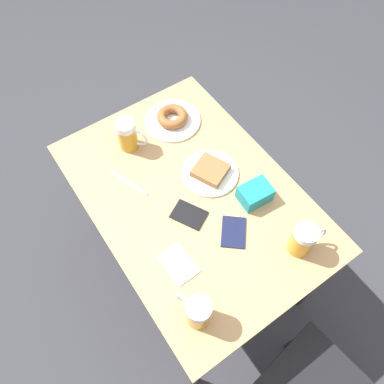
# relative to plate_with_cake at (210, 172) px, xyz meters

# --- Properties ---
(ground_plane) EXTENTS (8.00, 8.00, 0.00)m
(ground_plane) POSITION_rel_plate_with_cake_xyz_m (0.12, 0.04, -0.77)
(ground_plane) COLOR #333338
(table) EXTENTS (0.75, 1.09, 0.75)m
(table) POSITION_rel_plate_with_cake_xyz_m (0.12, 0.04, -0.08)
(table) COLOR tan
(table) RESTS_ON ground_plane
(plate_with_cake) EXTENTS (0.23, 0.23, 0.04)m
(plate_with_cake) POSITION_rel_plate_with_cake_xyz_m (0.00, 0.00, 0.00)
(plate_with_cake) COLOR white
(plate_with_cake) RESTS_ON table
(plate_with_donut) EXTENTS (0.25, 0.25, 0.05)m
(plate_with_donut) POSITION_rel_plate_with_cake_xyz_m (-0.03, -0.32, 0.00)
(plate_with_donut) COLOR white
(plate_with_donut) RESTS_ON table
(beer_mug_left) EXTENTS (0.08, 0.13, 0.14)m
(beer_mug_left) POSITION_rel_plate_with_cake_xyz_m (0.37, 0.43, 0.06)
(beer_mug_left) COLOR #C68C23
(beer_mug_left) RESTS_ON table
(beer_mug_center) EXTENTS (0.10, 0.12, 0.14)m
(beer_mug_center) POSITION_rel_plate_with_cake_xyz_m (0.20, -0.31, 0.06)
(beer_mug_center) COLOR #C68C23
(beer_mug_center) RESTS_ON table
(beer_mug_right) EXTENTS (0.13, 0.08, 0.14)m
(beer_mug_right) POSITION_rel_plate_with_cake_xyz_m (-0.08, 0.44, 0.06)
(beer_mug_right) COLOR #C68C23
(beer_mug_right) RESTS_ON table
(napkin_folded) EXTENTS (0.10, 0.14, 0.00)m
(napkin_folded) POSITION_rel_plate_with_cake_xyz_m (0.32, 0.25, -0.01)
(napkin_folded) COLOR white
(napkin_folded) RESTS_ON table
(fork) EXTENTS (0.08, 0.18, 0.00)m
(fork) POSITION_rel_plate_with_cake_xyz_m (0.30, -0.15, -0.01)
(fork) COLOR silver
(fork) RESTS_ON table
(passport_near_edge) EXTENTS (0.14, 0.15, 0.01)m
(passport_near_edge) POSITION_rel_plate_with_cake_xyz_m (0.18, 0.11, -0.01)
(passport_near_edge) COLOR black
(passport_near_edge) RESTS_ON table
(passport_far_edge) EXTENTS (0.15, 0.15, 0.01)m
(passport_far_edge) POSITION_rel_plate_with_cake_xyz_m (0.08, 0.26, -0.01)
(passport_far_edge) COLOR #141938
(passport_far_edge) RESTS_ON table
(blue_pouch) EXTENTS (0.13, 0.10, 0.07)m
(blue_pouch) POSITION_rel_plate_with_cake_xyz_m (-0.07, 0.19, 0.02)
(blue_pouch) COLOR teal
(blue_pouch) RESTS_ON table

